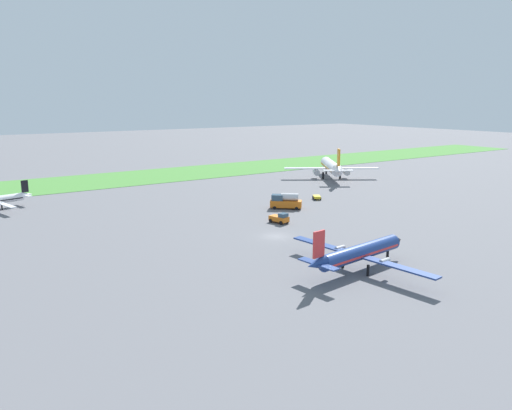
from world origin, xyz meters
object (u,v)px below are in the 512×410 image
at_px(airplane_foreground_turboprop, 359,253).
at_px(baggage_cart_near_gate, 317,197).
at_px(pushback_tug_midfield, 280,218).
at_px(airplane_parked_jet_far, 331,167).
at_px(fuel_truck_by_runway, 286,201).

relative_size(airplane_foreground_turboprop, baggage_cart_near_gate, 7.76).
xyz_separation_m(airplane_foreground_turboprop, pushback_tug_midfield, (6.87, 26.63, -1.60)).
bearing_deg(airplane_parked_jet_far, fuel_truck_by_runway, 158.06).
relative_size(airplane_parked_jet_far, airplane_foreground_turboprop, 1.05).
distance_m(airplane_parked_jet_far, fuel_truck_by_runway, 43.60).
relative_size(airplane_parked_jet_far, baggage_cart_near_gate, 8.12).
height_order(airplane_parked_jet_far, airplane_foreground_turboprop, airplane_parked_jet_far).
xyz_separation_m(airplane_foreground_turboprop, fuel_truck_by_runway, (15.25, 35.84, -0.93)).
height_order(baggage_cart_near_gate, fuel_truck_by_runway, fuel_truck_by_runway).
distance_m(airplane_parked_jet_far, airplane_foreground_turboprop, 79.33).
bearing_deg(airplane_foreground_turboprop, fuel_truck_by_runway, 60.25).
distance_m(pushback_tug_midfield, fuel_truck_by_runway, 12.47).
bearing_deg(fuel_truck_by_runway, baggage_cart_near_gate, -120.54).
xyz_separation_m(airplane_parked_jet_far, baggage_cart_near_gate, (-23.91, -21.25, -2.91)).
bearing_deg(pushback_tug_midfield, baggage_cart_near_gate, 109.22).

